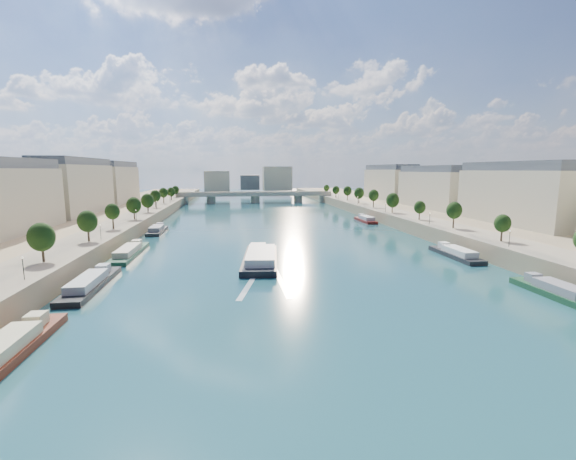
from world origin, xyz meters
name	(u,v)px	position (x,y,z in m)	size (l,w,h in m)	color
ground	(277,235)	(0.00, 100.00, 0.00)	(700.00, 700.00, 0.00)	#0D2F3A
quay_left	(71,233)	(-72.00, 100.00, 2.50)	(44.00, 520.00, 5.00)	#9E8460
quay_right	(456,225)	(72.00, 100.00, 2.50)	(44.00, 520.00, 5.00)	#9E8460
pave_left	(116,225)	(-57.00, 100.00, 5.05)	(14.00, 520.00, 0.10)	gray
pave_right	(421,219)	(57.00, 100.00, 5.05)	(14.00, 520.00, 0.10)	gray
trees_left	(123,209)	(-55.00, 102.00, 10.48)	(4.80, 268.80, 8.26)	#382B1E
trees_right	(406,203)	(55.00, 110.00, 10.48)	(4.80, 268.80, 8.26)	#382B1E
lamps_left	(121,220)	(-52.50, 90.00, 7.78)	(0.36, 200.36, 4.28)	black
lamps_right	(405,211)	(52.50, 105.00, 7.78)	(0.36, 200.36, 4.28)	black
buildings_left	(44,191)	(-85.00, 112.00, 16.45)	(16.00, 226.00, 23.20)	beige
buildings_right	(470,188)	(85.00, 112.00, 16.45)	(16.00, 226.00, 23.20)	beige
skyline	(254,180)	(3.19, 319.52, 14.66)	(79.00, 42.00, 22.00)	beige
bridge	(255,196)	(0.00, 242.68, 5.08)	(112.00, 12.00, 8.15)	#C1B79E
tour_barge	(260,258)	(-9.18, 57.42, 1.19)	(11.72, 30.95, 4.10)	black
wake	(266,280)	(-9.18, 40.88, 0.02)	(10.74, 26.02, 0.04)	silver
moored_barges_left	(115,264)	(-45.50, 57.42, 0.84)	(5.00, 122.94, 3.60)	#612111
moored_barges_right	(479,263)	(45.50, 46.15, 0.84)	(5.00, 166.73, 3.60)	black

